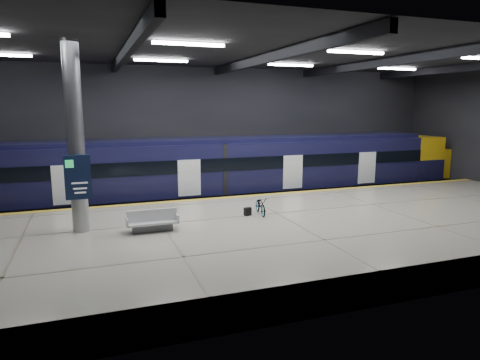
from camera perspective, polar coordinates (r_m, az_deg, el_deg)
name	(u,v)px	position (r m, az deg, el deg)	size (l,w,h in m)	color
ground	(268,231)	(19.91, 3.69, -6.81)	(30.00, 30.00, 0.00)	black
room_shell	(269,106)	(19.08, 3.88, 9.88)	(30.10, 16.10, 8.05)	black
platform	(292,235)	(17.59, 6.96, -7.27)	(30.00, 11.00, 1.10)	#B8AF9C
safety_strip	(247,196)	(22.11, 0.90, -2.15)	(30.00, 0.40, 0.01)	gold
rails	(230,204)	(24.87, -1.33, -3.22)	(30.00, 1.52, 0.16)	gray
train	(264,169)	(25.22, 3.17, 1.53)	(29.40, 2.84, 3.79)	black
bench	(152,224)	(16.29, -11.62, -5.70)	(1.89, 0.79, 0.83)	#595B60
bicycle	(261,205)	(18.38, 2.77, -3.40)	(0.52, 1.50, 0.79)	#99999E
pannier_bag	(248,211)	(18.22, 1.02, -4.22)	(0.30, 0.18, 0.35)	black
info_column	(76,141)	(16.52, -21.06, 4.88)	(0.90, 0.78, 6.90)	#9EA0A5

